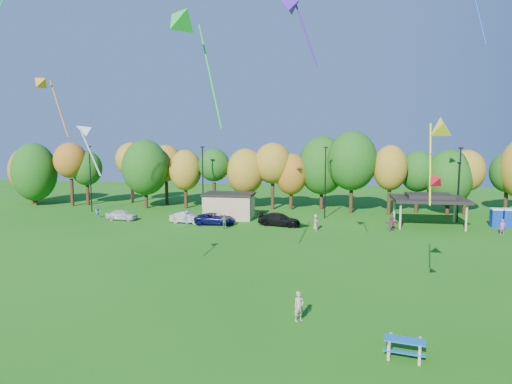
% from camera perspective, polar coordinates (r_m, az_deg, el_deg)
% --- Properties ---
extents(ground, '(160.00, 160.00, 0.00)m').
position_cam_1_polar(ground, '(20.96, 0.92, -22.82)').
color(ground, '#19600F').
rests_on(ground, ground).
extents(tree_line, '(93.57, 10.55, 11.15)m').
position_cam_1_polar(tree_line, '(63.77, 6.00, 2.91)').
color(tree_line, black).
rests_on(tree_line, ground).
extents(lamp_posts, '(64.50, 0.25, 9.09)m').
position_cam_1_polar(lamp_posts, '(58.25, 8.65, 1.49)').
color(lamp_posts, black).
rests_on(lamp_posts, ground).
extents(utility_building, '(6.30, 4.30, 3.25)m').
position_cam_1_polar(utility_building, '(58.06, -3.37, -1.71)').
color(utility_building, tan).
rests_on(utility_building, ground).
extents(pavilion, '(8.20, 6.20, 3.77)m').
position_cam_1_polar(pavilion, '(56.61, 20.81, -0.76)').
color(pavilion, tan).
rests_on(pavilion, ground).
extents(porta_potties, '(3.75, 2.15, 2.18)m').
position_cam_1_polar(porta_potties, '(60.13, 28.87, -2.80)').
color(porta_potties, '#0B2D9A').
rests_on(porta_potties, ground).
extents(picnic_table, '(2.15, 1.89, 0.82)m').
position_cam_1_polar(picnic_table, '(23.98, 18.08, -17.87)').
color(picnic_table, tan).
rests_on(picnic_table, ground).
extents(kite_flyer, '(0.75, 0.70, 1.72)m').
position_cam_1_polar(kite_flyer, '(26.66, 5.39, -14.04)').
color(kite_flyer, tan).
rests_on(kite_flyer, ground).
extents(car_a, '(3.96, 1.74, 1.33)m').
position_cam_1_polar(car_a, '(59.35, -16.44, -2.75)').
color(car_a, silver).
rests_on(car_a, ground).
extents(car_b, '(4.20, 1.73, 1.35)m').
position_cam_1_polar(car_b, '(55.61, -8.59, -3.17)').
color(car_b, '#B0AFB5').
rests_on(car_b, ground).
extents(car_c, '(5.03, 2.57, 1.36)m').
position_cam_1_polar(car_c, '(54.33, -5.13, -3.35)').
color(car_c, '#0C0F49').
rests_on(car_c, ground).
extents(car_d, '(5.36, 3.20, 1.46)m').
position_cam_1_polar(car_d, '(53.45, 2.92, -3.45)').
color(car_d, black).
rests_on(car_d, ground).
extents(far_person_0, '(1.15, 1.15, 1.60)m').
position_cam_1_polar(far_person_0, '(54.94, -8.66, -3.16)').
color(far_person_0, '#556CBC').
rests_on(far_person_0, ground).
extents(far_person_1, '(0.95, 0.93, 1.54)m').
position_cam_1_polar(far_person_1, '(61.89, -19.15, -2.36)').
color(far_person_1, '#508DB0').
rests_on(far_person_1, ground).
extents(far_person_2, '(1.00, 0.46, 1.67)m').
position_cam_1_polar(far_person_2, '(51.67, -3.96, -3.71)').
color(far_person_2, '#557C4C').
rests_on(far_person_2, ground).
extents(far_person_3, '(0.67, 0.50, 1.66)m').
position_cam_1_polar(far_person_3, '(55.19, 28.46, -3.86)').
color(far_person_3, '#AB519D').
rests_on(far_person_3, ground).
extents(far_person_4, '(0.60, 0.90, 1.79)m').
position_cam_1_polar(far_person_4, '(51.20, 7.47, -3.78)').
color(far_person_4, gray).
rests_on(far_person_4, ground).
extents(far_person_5, '(1.65, 0.87, 1.70)m').
position_cam_1_polar(far_person_5, '(52.53, 16.62, -3.79)').
color(far_person_5, '#86384E').
rests_on(far_person_5, ground).
extents(kite_0, '(1.11, 1.24, 1.03)m').
position_cam_1_polar(kite_0, '(24.55, 21.37, 1.56)').
color(kite_0, red).
extents(kite_4, '(3.25, 1.57, 5.42)m').
position_cam_1_polar(kite_4, '(42.70, -25.44, 12.31)').
color(kite_4, orange).
extents(kite_9, '(1.43, 3.30, 5.46)m').
position_cam_1_polar(kite_9, '(27.15, 22.09, 7.73)').
color(kite_9, '#FFF41A').
extents(kite_10, '(3.98, 3.72, 7.65)m').
position_cam_1_polar(kite_10, '(29.16, -9.71, 20.47)').
color(kite_10, green).
extents(kite_14, '(2.78, 1.36, 4.51)m').
position_cam_1_polar(kite_14, '(29.28, 3.86, 22.41)').
color(kite_14, '#3F1B97').
extents(kite_15, '(1.96, 1.48, 3.35)m').
position_cam_1_polar(kite_15, '(29.56, -20.89, 7.18)').
color(kite_15, silver).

